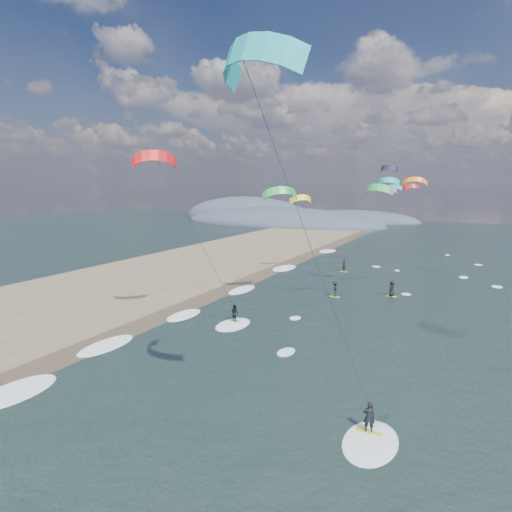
% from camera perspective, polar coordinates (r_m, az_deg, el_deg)
% --- Properties ---
extents(ground, '(260.00, 260.00, 0.00)m').
position_cam_1_polar(ground, '(25.08, -11.69, -20.56)').
color(ground, black).
rests_on(ground, ground).
extents(sand_strip, '(26.00, 240.00, 0.00)m').
position_cam_1_polar(sand_strip, '(48.08, -26.39, -6.36)').
color(sand_strip, brown).
rests_on(sand_strip, ground).
extents(wet_sand_strip, '(3.00, 240.00, 0.00)m').
position_cam_1_polar(wet_sand_strip, '(39.25, -15.96, -9.24)').
color(wet_sand_strip, '#382D23').
rests_on(wet_sand_strip, ground).
extents(coastal_hills, '(80.00, 41.00, 15.00)m').
position_cam_1_polar(coastal_hills, '(138.14, 2.65, 4.70)').
color(coastal_hills, '#3D4756').
rests_on(coastal_hills, ground).
extents(kitesurfer_near_a, '(7.78, 8.92, 18.22)m').
position_cam_1_polar(kitesurfer_near_a, '(17.14, 2.33, 13.87)').
color(kitesurfer_near_a, '#A4C923').
rests_on(kitesurfer_near_a, ground).
extents(kitesurfer_near_b, '(6.91, 9.02, 15.53)m').
position_cam_1_polar(kitesurfer_near_b, '(35.36, -9.74, 5.44)').
color(kitesurfer_near_b, '#A4C923').
rests_on(kitesurfer_near_b, ground).
extents(far_kitesurfers, '(9.62, 14.44, 1.79)m').
position_cam_1_polar(far_kitesurfers, '(50.97, 13.06, -3.65)').
color(far_kitesurfers, '#A4C923').
rests_on(far_kitesurfers, ground).
extents(bg_kite_field, '(14.40, 66.19, 5.44)m').
position_cam_1_polar(bg_kite_field, '(72.50, 16.82, 9.22)').
color(bg_kite_field, green).
rests_on(bg_kite_field, ground).
extents(shoreline_surf, '(2.40, 79.40, 0.11)m').
position_cam_1_polar(shoreline_surf, '(41.87, -10.22, -7.79)').
color(shoreline_surf, white).
rests_on(shoreline_surf, ground).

